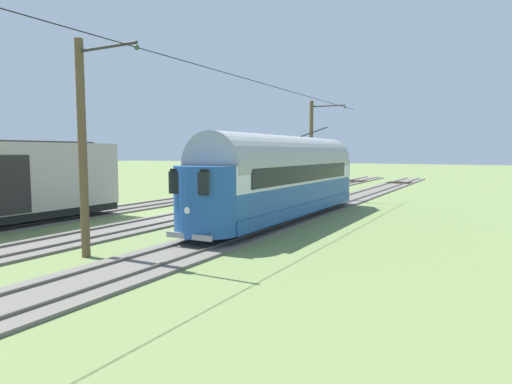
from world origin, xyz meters
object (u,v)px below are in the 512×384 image
Objects in this scene: vintage_streetcar at (284,176)px; catenary_pole_mid_near at (84,145)px; catenary_pole_foreground at (312,149)px; track_end_bumper at (278,193)px.

vintage_streetcar is 2.25× the size of catenary_pole_mid_near.
track_end_bumper is at bearing -1.09° from catenary_pole_foreground.
catenary_pole_foreground is 3.95× the size of track_end_bumper.
catenary_pole_foreground is at bearing -90.00° from catenary_pole_mid_near.
catenary_pole_foreground is (2.40, -9.79, 1.45)m from vintage_streetcar.
catenary_pole_foreground is 4.31m from track_end_bumper.
track_end_bumper is (2.76, -0.05, -3.31)m from catenary_pole_foreground.
catenary_pole_foreground and catenary_pole_mid_near have the same top height.
catenary_pole_mid_near is at bearing 90.00° from catenary_pole_foreground.
vintage_streetcar is 10.64m from catenary_pole_mid_near.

